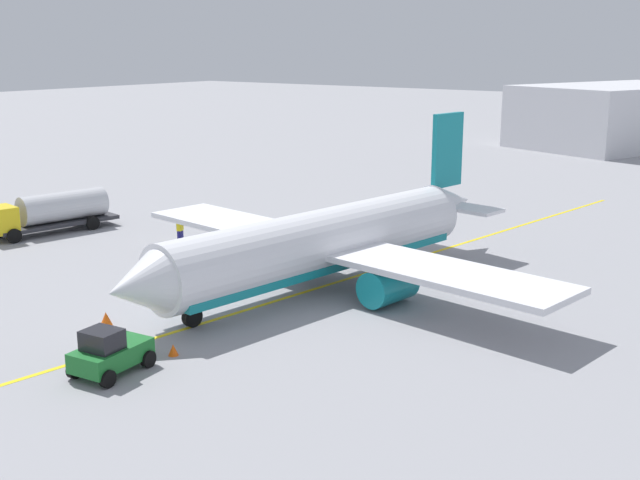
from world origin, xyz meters
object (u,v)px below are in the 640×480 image
safety_cone_nose (173,350)px  safety_cone_wingtip (106,319)px  airplane (325,243)px  pushback_tug (109,352)px  fuel_tanker (51,211)px  refueling_worker (180,231)px

safety_cone_nose → safety_cone_wingtip: size_ratio=0.77×
airplane → safety_cone_nose: size_ratio=56.78×
safety_cone_nose → pushback_tug: bearing=-13.0°
fuel_tanker → pushback_tug: 30.14m
pushback_tug → safety_cone_nose: (-3.18, 0.74, -0.73)m
airplane → refueling_worker: 15.88m
fuel_tanker → pushback_tug: size_ratio=2.78×
pushback_tug → refueling_worker: 24.92m
airplane → safety_cone_nose: bearing=3.0°
refueling_worker → safety_cone_nose: refueling_worker is taller
pushback_tug → refueling_worker: pushback_tug is taller
safety_cone_nose → fuel_tanker: bearing=-115.1°
fuel_tanker → refueling_worker: 11.04m
fuel_tanker → refueling_worker: fuel_tanker is taller
safety_cone_wingtip → fuel_tanker: bearing=-119.3°
pushback_tug → fuel_tanker: bearing=-121.2°
airplane → fuel_tanker: 25.84m
safety_cone_wingtip → refueling_worker: bearing=-146.5°
airplane → refueling_worker: size_ratio=18.61×
airplane → pushback_tug: (16.70, -0.02, -1.73)m
pushback_tug → safety_cone_nose: size_ratio=6.77×
fuel_tanker → safety_cone_wingtip: size_ratio=14.44×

